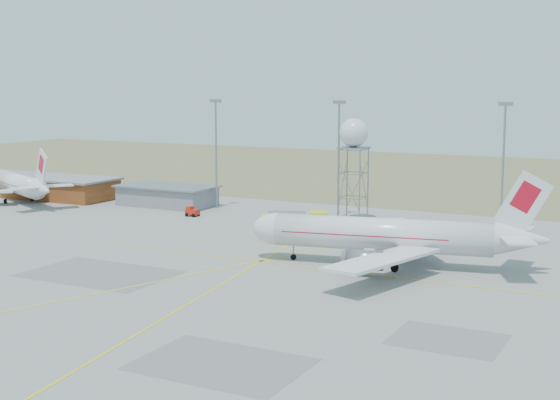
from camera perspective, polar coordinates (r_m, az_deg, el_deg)
The scene contains 12 objects.
ground at distance 75.77m, azimuth -8.82°, elevation -9.41°, with size 400.00×400.00×0.00m, color gray.
grass_strip at distance 203.86m, azimuth 15.14°, elevation 1.60°, with size 400.00×120.00×0.03m, color olive.
building_orange at distance 169.59m, azimuth -16.91°, elevation 0.94°, with size 33.00×12.00×4.30m.
building_grey at distance 151.88m, azimuth -8.25°, elevation 0.32°, with size 19.00×10.00×3.90m.
mast_a at distance 146.89m, azimuth -4.70°, elevation 4.07°, with size 2.20×0.50×20.50m.
mast_b at distance 135.26m, azimuth 4.32°, elevation 3.70°, with size 2.20×0.50×20.50m.
mast_c at distance 126.91m, azimuth 16.03°, elevation 3.10°, with size 2.20×0.50×20.50m.
airliner_main at distance 100.86m, azimuth 7.83°, elevation -2.59°, with size 37.86×36.28×12.93m.
airliner_far at distance 164.36m, azimuth -18.75°, elevation 1.14°, with size 32.48×30.17×11.71m.
radar_tower at distance 132.46m, azimuth 5.39°, elevation 2.64°, with size 4.86×4.86×17.58m.
fire_truck at distance 118.54m, azimuth 1.20°, elevation -1.86°, with size 10.63×7.59×4.07m.
baggage_tug at distance 139.24m, azimuth -6.43°, elevation -0.92°, with size 2.33×1.90×1.76m.
Camera 1 is at (43.10, -57.92, 22.99)m, focal length 50.00 mm.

